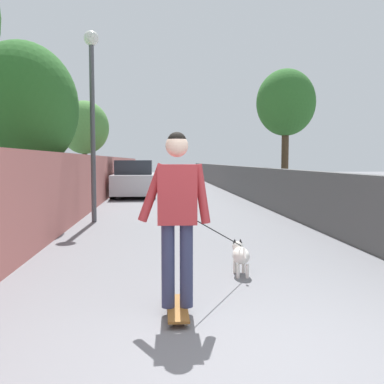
{
  "coord_description": "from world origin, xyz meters",
  "views": [
    {
      "loc": [
        -2.94,
        0.74,
        1.53
      ],
      "look_at": [
        4.18,
        0.17,
        1.0
      ],
      "focal_mm": 39.99,
      "sensor_mm": 36.0,
      "label": 1
    }
  ],
  "objects_px": {
    "tree_left_near": "(23,107)",
    "skateboard": "(177,308)",
    "tree_right_distant": "(286,104)",
    "person_skateboarder": "(177,205)",
    "lamp_post": "(92,94)",
    "dog": "(240,255)",
    "tree_left_mid": "(84,128)",
    "car_near": "(134,180)"
  },
  "relations": [
    {
      "from": "tree_left_near",
      "to": "car_near",
      "type": "xyz_separation_m",
      "value": [
        7.77,
        -2.17,
        -2.06
      ]
    },
    {
      "from": "tree_left_near",
      "to": "lamp_post",
      "type": "relative_size",
      "value": 0.92
    },
    {
      "from": "tree_left_near",
      "to": "person_skateboarder",
      "type": "height_order",
      "value": "tree_left_near"
    },
    {
      "from": "tree_left_mid",
      "to": "car_near",
      "type": "distance_m",
      "value": 5.2
    },
    {
      "from": "tree_left_near",
      "to": "dog",
      "type": "relative_size",
      "value": 2.49
    },
    {
      "from": "lamp_post",
      "to": "skateboard",
      "type": "distance_m",
      "value": 7.51
    },
    {
      "from": "tree_left_near",
      "to": "skateboard",
      "type": "xyz_separation_m",
      "value": [
        -6.32,
        -3.35,
        -2.71
      ]
    },
    {
      "from": "tree_left_near",
      "to": "lamp_post",
      "type": "distance_m",
      "value": 1.65
    },
    {
      "from": "tree_right_distant",
      "to": "person_skateboarder",
      "type": "distance_m",
      "value": 12.95
    },
    {
      "from": "tree_left_near",
      "to": "skateboard",
      "type": "height_order",
      "value": "tree_left_near"
    },
    {
      "from": "lamp_post",
      "to": "skateboard",
      "type": "height_order",
      "value": "lamp_post"
    },
    {
      "from": "lamp_post",
      "to": "tree_left_mid",
      "type": "bearing_deg",
      "value": 10.46
    },
    {
      "from": "lamp_post",
      "to": "person_skateboarder",
      "type": "bearing_deg",
      "value": -164.99
    },
    {
      "from": "dog",
      "to": "car_near",
      "type": "distance_m",
      "value": 12.84
    },
    {
      "from": "car_near",
      "to": "dog",
      "type": "bearing_deg",
      "value": -170.69
    },
    {
      "from": "tree_left_near",
      "to": "dog",
      "type": "bearing_deg",
      "value": -139.02
    },
    {
      "from": "tree_left_mid",
      "to": "car_near",
      "type": "relative_size",
      "value": 1.16
    },
    {
      "from": "tree_left_near",
      "to": "car_near",
      "type": "bearing_deg",
      "value": -15.62
    },
    {
      "from": "tree_left_near",
      "to": "lamp_post",
      "type": "bearing_deg",
      "value": -79.35
    },
    {
      "from": "tree_left_mid",
      "to": "skateboard",
      "type": "height_order",
      "value": "tree_left_mid"
    },
    {
      "from": "tree_left_mid",
      "to": "person_skateboarder",
      "type": "relative_size",
      "value": 2.63
    },
    {
      "from": "person_skateboarder",
      "to": "dog",
      "type": "bearing_deg",
      "value": -32.52
    },
    {
      "from": "lamp_post",
      "to": "car_near",
      "type": "distance_m",
      "value": 7.89
    },
    {
      "from": "tree_left_near",
      "to": "tree_left_mid",
      "type": "xyz_separation_m",
      "value": [
        11.5,
        0.49,
        0.39
      ]
    },
    {
      "from": "person_skateboarder",
      "to": "skateboard",
      "type": "bearing_deg",
      "value": 26.57
    },
    {
      "from": "dog",
      "to": "person_skateboarder",
      "type": "bearing_deg",
      "value": 147.48
    },
    {
      "from": "skateboard",
      "to": "person_skateboarder",
      "type": "bearing_deg",
      "value": -153.43
    },
    {
      "from": "dog",
      "to": "lamp_post",
      "type": "bearing_deg",
      "value": 27.29
    },
    {
      "from": "tree_left_near",
      "to": "dog",
      "type": "xyz_separation_m",
      "value": [
        -4.89,
        -4.25,
        -2.5
      ]
    },
    {
      "from": "tree_right_distant",
      "to": "person_skateboarder",
      "type": "height_order",
      "value": "tree_right_distant"
    },
    {
      "from": "tree_left_near",
      "to": "tree_left_mid",
      "type": "relative_size",
      "value": 0.95
    },
    {
      "from": "tree_right_distant",
      "to": "lamp_post",
      "type": "height_order",
      "value": "tree_right_distant"
    },
    {
      "from": "lamp_post",
      "to": "dog",
      "type": "height_order",
      "value": "lamp_post"
    },
    {
      "from": "tree_left_mid",
      "to": "skateboard",
      "type": "xyz_separation_m",
      "value": [
        -17.82,
        -3.84,
        -3.1
      ]
    },
    {
      "from": "dog",
      "to": "car_near",
      "type": "bearing_deg",
      "value": 9.31
    },
    {
      "from": "tree_left_near",
      "to": "tree_left_mid",
      "type": "bearing_deg",
      "value": 2.46
    },
    {
      "from": "skateboard",
      "to": "tree_right_distant",
      "type": "bearing_deg",
      "value": -21.46
    },
    {
      "from": "tree_left_mid",
      "to": "dog",
      "type": "relative_size",
      "value": 2.61
    },
    {
      "from": "tree_left_near",
      "to": "tree_right_distant",
      "type": "relative_size",
      "value": 0.87
    },
    {
      "from": "lamp_post",
      "to": "person_skateboarder",
      "type": "height_order",
      "value": "lamp_post"
    },
    {
      "from": "tree_right_distant",
      "to": "dog",
      "type": "xyz_separation_m",
      "value": [
        -10.39,
        3.74,
        -3.4
      ]
    },
    {
      "from": "tree_left_mid",
      "to": "dog",
      "type": "height_order",
      "value": "tree_left_mid"
    }
  ]
}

